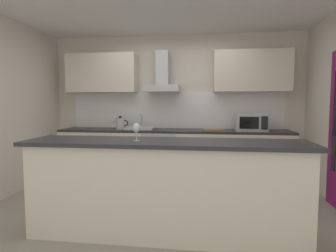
# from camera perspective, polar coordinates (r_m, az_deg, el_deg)

# --- Properties ---
(ground) EXTENTS (5.56, 4.43, 0.02)m
(ground) POSITION_cam_1_polar(r_m,az_deg,el_deg) (3.81, -1.46, -16.53)
(ground) COLOR gray
(ceiling) EXTENTS (5.56, 4.43, 0.02)m
(ceiling) POSITION_cam_1_polar(r_m,az_deg,el_deg) (3.76, -1.55, 23.97)
(ceiling) COLOR white
(wall_back) EXTENTS (5.56, 0.12, 2.60)m
(wall_back) POSITION_cam_1_polar(r_m,az_deg,el_deg) (5.31, 1.55, 3.94)
(wall_back) COLOR silver
(wall_back) RESTS_ON ground
(backsplash_tile) EXTENTS (3.88, 0.02, 0.66)m
(backsplash_tile) POSITION_cam_1_polar(r_m,az_deg,el_deg) (5.24, 1.46, 3.17)
(backsplash_tile) COLOR white
(counter_back) EXTENTS (4.01, 0.60, 0.90)m
(counter_back) POSITION_cam_1_polar(r_m,az_deg,el_deg) (5.02, 1.06, -5.87)
(counter_back) COLOR beige
(counter_back) RESTS_ON ground
(counter_island) EXTENTS (2.85, 0.64, 0.99)m
(counter_island) POSITION_cam_1_polar(r_m,az_deg,el_deg) (2.95, -0.58, -12.44)
(counter_island) COLOR beige
(counter_island) RESTS_ON ground
(upper_cabinets) EXTENTS (3.96, 0.32, 0.70)m
(upper_cabinets) POSITION_cam_1_polar(r_m,az_deg,el_deg) (5.11, 1.28, 10.77)
(upper_cabinets) COLOR beige
(oven) EXTENTS (0.60, 0.62, 0.80)m
(oven) POSITION_cam_1_polar(r_m,az_deg,el_deg) (5.02, -1.35, -5.75)
(oven) COLOR slate
(oven) RESTS_ON ground
(refrigerator) EXTENTS (0.58, 0.60, 0.85)m
(refrigerator) POSITION_cam_1_polar(r_m,az_deg,el_deg) (5.39, -15.50, -5.58)
(refrigerator) COLOR white
(refrigerator) RESTS_ON ground
(microwave) EXTENTS (0.50, 0.38, 0.30)m
(microwave) POSITION_cam_1_polar(r_m,az_deg,el_deg) (4.91, 16.39, 0.78)
(microwave) COLOR #B7BABC
(microwave) RESTS_ON counter_back
(sink) EXTENTS (0.50, 0.40, 0.26)m
(sink) POSITION_cam_1_polar(r_m,az_deg,el_deg) (5.04, -5.62, -0.35)
(sink) COLOR silver
(sink) RESTS_ON counter_back
(kettle) EXTENTS (0.29, 0.15, 0.24)m
(kettle) POSITION_cam_1_polar(r_m,az_deg,el_deg) (5.08, -9.58, 0.52)
(kettle) COLOR #B7BABC
(kettle) RESTS_ON counter_back
(range_hood) EXTENTS (0.62, 0.45, 0.72)m
(range_hood) POSITION_cam_1_polar(r_m,az_deg,el_deg) (5.08, -1.14, 9.41)
(range_hood) COLOR #B7BABC
(wine_glass) EXTENTS (0.08, 0.08, 0.18)m
(wine_glass) POSITION_cam_1_polar(r_m,az_deg,el_deg) (2.84, -6.39, -0.53)
(wine_glass) COLOR silver
(wine_glass) RESTS_ON counter_island
(chopping_board) EXTENTS (0.38, 0.30, 0.02)m
(chopping_board) POSITION_cam_1_polar(r_m,az_deg,el_deg) (4.87, 9.12, -0.76)
(chopping_board) COLOR #9E7247
(chopping_board) RESTS_ON counter_back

